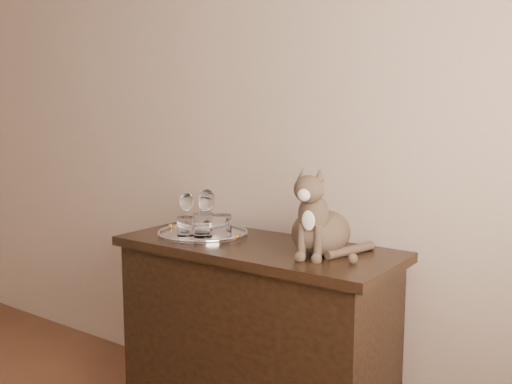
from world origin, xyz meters
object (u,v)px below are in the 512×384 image
wine_glass_b (207,210)px  tumbler_b (185,226)px  wine_glass_c (187,212)px  sideboard (256,341)px  tray (203,234)px  wine_glass_d (206,213)px  tumbler_c (222,226)px  cat (321,210)px  tumbler_a (204,225)px

wine_glass_b → tumbler_b: size_ratio=2.30×
wine_glass_b → wine_glass_c: wine_glass_b is taller
sideboard → tray: (-0.29, 0.00, 0.43)m
tray → tumbler_b: size_ratio=4.88×
sideboard → wine_glass_b: wine_glass_b is taller
sideboard → tumbler_b: tumbler_b is taller
wine_glass_d → tumbler_c: wine_glass_d is taller
tray → wine_glass_d: bearing=104.7°
sideboard → wine_glass_c: (-0.39, 0.01, 0.52)m
wine_glass_c → tumbler_b: bearing=-51.3°
tumbler_c → cat: 0.49m
tumbler_a → tumbler_b: 0.08m
tray → tumbler_b: bearing=-110.0°
tray → tumbler_b: tumbler_b is taller
wine_glass_c → tumbler_c: wine_glass_c is taller
tray → tumbler_a: size_ratio=3.98×
tray → wine_glass_d: 0.09m
wine_glass_d → tumbler_a: size_ratio=1.68×
tumbler_c → sideboard: bearing=3.2°
wine_glass_d → cat: cat is taller
wine_glass_c → wine_glass_d: size_ratio=1.02×
wine_glass_b → tumbler_c: (0.15, -0.07, -0.05)m
cat → sideboard: bearing=174.0°
tray → wine_glass_d: (-0.01, 0.03, 0.09)m
sideboard → wine_glass_d: (-0.30, 0.04, 0.52)m
tumbler_b → wine_glass_d: bearing=79.5°
tray → tumbler_b: 0.10m
tray → wine_glass_c: size_ratio=2.33×
sideboard → tray: 0.52m
tumbler_a → tumbler_c: size_ratio=1.03×
wine_glass_d → tumbler_b: 0.12m
tumbler_b → cat: size_ratio=0.24×
tray → wine_glass_b: bearing=113.7°
sideboard → wine_glass_b: size_ratio=6.36×
wine_glass_d → tumbler_c: 0.14m
tumbler_a → cat: (0.54, 0.06, 0.11)m
sideboard → tumbler_b: bearing=-166.4°
tumbler_c → wine_glass_d: bearing=160.0°
wine_glass_b → tumbler_c: wine_glass_b is taller
sideboard → tray: tray is taller
sideboard → tumbler_c: 0.51m
tumbler_b → tumbler_c: tumbler_c is taller
sideboard → cat: bearing=2.9°
wine_glass_b → tumbler_a: size_ratio=1.88×
tumbler_b → tumbler_a: bearing=23.7°
sideboard → tumbler_c: bearing=-176.8°
tray → wine_glass_b: size_ratio=2.12×
wine_glass_b → tumbler_b: 0.15m
wine_glass_b → tumbler_b: wine_glass_b is taller
sideboard → tray: size_ratio=3.00×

